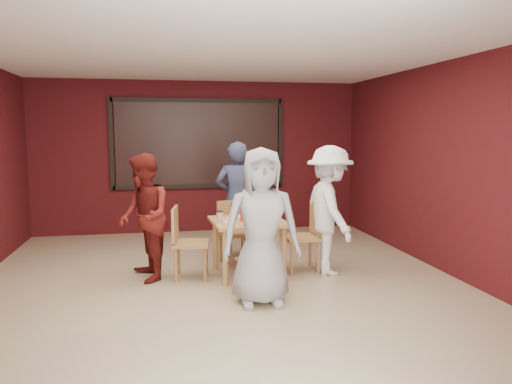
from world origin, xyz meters
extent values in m
plane|color=tan|center=(0.00, 0.00, 0.00)|extent=(7.00, 7.00, 0.00)
cube|color=black|center=(0.00, 3.45, 1.65)|extent=(3.00, 0.02, 1.50)
cube|color=tan|center=(0.39, 0.44, 0.71)|extent=(0.98, 0.98, 0.04)
cylinder|color=tan|center=(0.00, 0.79, 0.35)|extent=(0.07, 0.07, 0.69)
cylinder|color=tan|center=(0.74, 0.83, 0.35)|extent=(0.07, 0.07, 0.69)
cylinder|color=tan|center=(0.04, 0.04, 0.35)|extent=(0.07, 0.07, 0.69)
cylinder|color=tan|center=(0.78, 0.08, 0.35)|extent=(0.07, 0.07, 0.69)
cylinder|color=white|center=(0.39, 0.14, 0.74)|extent=(0.23, 0.23, 0.01)
cone|color=#CC8C48|center=(0.39, 0.14, 0.75)|extent=(0.22, 0.22, 0.02)
cylinder|color=beige|center=(0.52, 0.05, 0.80)|extent=(0.09, 0.09, 0.14)
cylinder|color=black|center=(0.52, 0.05, 0.88)|extent=(0.09, 0.09, 0.01)
cylinder|color=white|center=(0.39, 0.73, 0.74)|extent=(0.23, 0.23, 0.01)
cone|color=#CC8C48|center=(0.39, 0.73, 0.75)|extent=(0.22, 0.22, 0.02)
cylinder|color=beige|center=(0.27, 0.82, 0.80)|extent=(0.09, 0.09, 0.14)
cylinder|color=black|center=(0.27, 0.82, 0.88)|extent=(0.09, 0.09, 0.01)
cylinder|color=white|center=(0.10, 0.44, 0.74)|extent=(0.23, 0.23, 0.01)
cone|color=#CC8C48|center=(0.10, 0.44, 0.75)|extent=(0.22, 0.22, 0.02)
cylinder|color=beige|center=(0.01, 0.31, 0.80)|extent=(0.09, 0.09, 0.14)
cylinder|color=black|center=(0.01, 0.31, 0.88)|extent=(0.09, 0.09, 0.01)
cylinder|color=white|center=(0.69, 0.44, 0.74)|extent=(0.23, 0.23, 0.01)
cone|color=#CC8C48|center=(0.69, 0.44, 0.75)|extent=(0.22, 0.22, 0.02)
cylinder|color=beige|center=(0.78, 0.56, 0.80)|extent=(0.09, 0.09, 0.14)
cylinder|color=black|center=(0.78, 0.56, 0.88)|extent=(0.09, 0.09, 0.01)
cylinder|color=silver|center=(0.47, 0.41, 0.78)|extent=(0.06, 0.06, 0.10)
cylinder|color=silver|center=(0.41, 0.36, 0.78)|extent=(0.05, 0.05, 0.08)
cylinder|color=#B02F0C|center=(0.32, 0.39, 0.81)|extent=(0.07, 0.07, 0.15)
cube|color=black|center=(0.38, 0.50, 0.79)|extent=(0.14, 0.08, 0.12)
cube|color=#B18544|center=(0.37, -0.27, 0.38)|extent=(0.47, 0.47, 0.04)
cylinder|color=#B18544|center=(0.47, -0.08, 0.18)|extent=(0.03, 0.03, 0.36)
cylinder|color=#B18544|center=(0.18, -0.17, 0.18)|extent=(0.03, 0.03, 0.36)
cylinder|color=#B18544|center=(0.56, -0.36, 0.18)|extent=(0.03, 0.03, 0.36)
cylinder|color=#B18544|center=(0.28, -0.46, 0.18)|extent=(0.03, 0.03, 0.36)
cube|color=#B18544|center=(0.43, -0.43, 0.59)|extent=(0.36, 0.15, 0.35)
cube|color=#B18544|center=(0.34, 1.04, 0.44)|extent=(0.54, 0.54, 0.04)
cylinder|color=#B18544|center=(0.22, 0.82, 0.21)|extent=(0.04, 0.04, 0.42)
cylinder|color=#B18544|center=(0.55, 0.92, 0.21)|extent=(0.04, 0.04, 0.42)
cylinder|color=#B18544|center=(0.12, 1.15, 0.21)|extent=(0.04, 0.04, 0.42)
cylinder|color=#B18544|center=(0.45, 1.26, 0.21)|extent=(0.04, 0.04, 0.42)
cube|color=#B18544|center=(0.28, 1.22, 0.68)|extent=(0.42, 0.16, 0.41)
cube|color=#B18544|center=(-0.34, 0.43, 0.46)|extent=(0.51, 0.51, 0.04)
cylinder|color=#B18544|center=(-0.19, 0.23, 0.22)|extent=(0.04, 0.04, 0.44)
cylinder|color=#B18544|center=(-0.14, 0.58, 0.22)|extent=(0.04, 0.04, 0.44)
cylinder|color=#B18544|center=(-0.55, 0.28, 0.22)|extent=(0.04, 0.04, 0.44)
cylinder|color=#B18544|center=(-0.50, 0.64, 0.22)|extent=(0.04, 0.04, 0.44)
cube|color=#B18544|center=(-0.54, 0.46, 0.71)|extent=(0.10, 0.45, 0.43)
cube|color=#B18544|center=(1.13, 0.48, 0.46)|extent=(0.46, 0.46, 0.04)
cylinder|color=#B18544|center=(0.94, 0.66, 0.22)|extent=(0.04, 0.04, 0.44)
cylinder|color=#B18544|center=(0.95, 0.30, 0.22)|extent=(0.04, 0.04, 0.44)
cylinder|color=#B18544|center=(1.31, 0.67, 0.22)|extent=(0.04, 0.04, 0.44)
cylinder|color=#B18544|center=(1.31, 0.30, 0.22)|extent=(0.04, 0.04, 0.44)
cube|color=#B18544|center=(1.33, 0.49, 0.72)|extent=(0.05, 0.45, 0.43)
imported|color=#A5A5A5|center=(0.35, -0.66, 0.86)|extent=(0.86, 0.58, 1.71)
imported|color=#303856|center=(0.41, 1.50, 0.86)|extent=(0.67, 0.49, 1.73)
imported|color=maroon|center=(-0.93, 0.48, 0.81)|extent=(0.76, 0.90, 1.61)
imported|color=white|center=(1.46, 0.33, 0.85)|extent=(0.68, 1.13, 1.70)
camera|label=1|loc=(-0.72, -5.84, 1.88)|focal=35.00mm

